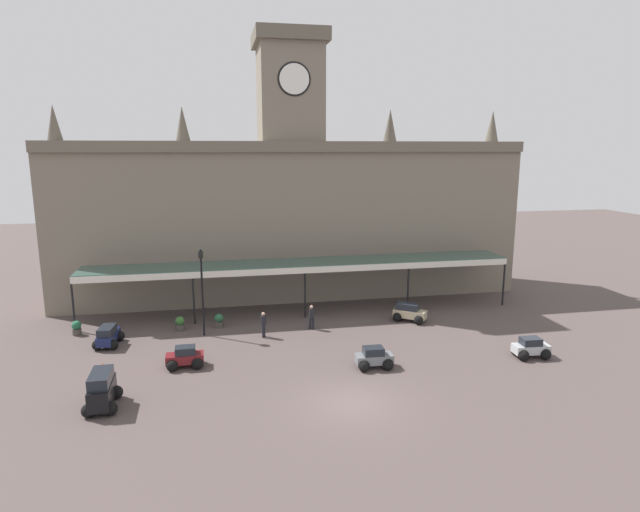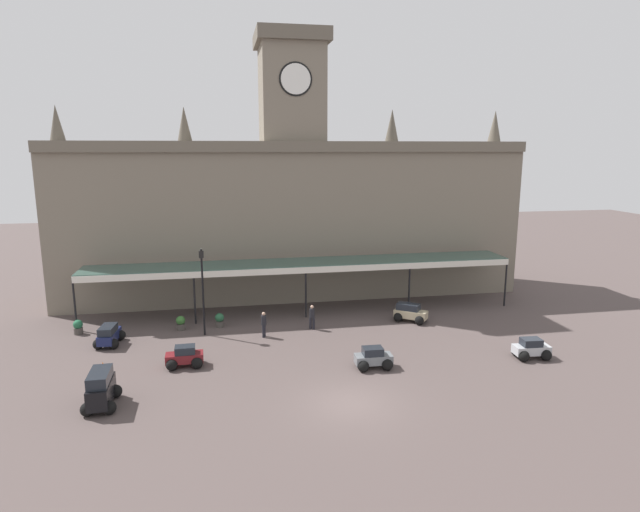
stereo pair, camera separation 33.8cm
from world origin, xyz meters
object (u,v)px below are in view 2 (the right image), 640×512
(car_black_van, at_px, (101,390))
(car_beige_estate, at_px, (410,314))
(car_maroon_sedan, at_px, (185,358))
(pedestrian_crossing_forecourt, at_px, (264,323))
(car_silver_sedan, at_px, (531,350))
(planter_near_kerb, at_px, (78,327))
(car_grey_sedan, at_px, (373,359))
(traffic_cone, at_px, (103,367))
(victorian_lamppost, at_px, (203,283))
(planter_by_canopy, at_px, (220,320))
(planter_forecourt_centre, at_px, (181,323))
(car_navy_estate, at_px, (109,336))
(pedestrian_beside_cars, at_px, (312,316))

(car_black_van, bearing_deg, car_beige_estate, 26.68)
(car_maroon_sedan, xyz_separation_m, pedestrian_crossing_forecourt, (4.72, 3.94, 0.41))
(car_silver_sedan, distance_m, planter_near_kerb, 28.36)
(car_grey_sedan, relative_size, planter_near_kerb, 2.16)
(car_black_van, height_order, traffic_cone, car_black_van)
(victorian_lamppost, bearing_deg, planter_by_canopy, 55.65)
(car_beige_estate, xyz_separation_m, planter_by_canopy, (-13.16, 1.25, -0.07))
(car_silver_sedan, bearing_deg, car_maroon_sedan, 172.96)
(car_silver_sedan, relative_size, planter_near_kerb, 2.19)
(car_beige_estate, bearing_deg, pedestrian_crossing_forecourt, -172.93)
(car_black_van, xyz_separation_m, planter_forecourt_centre, (2.91, 10.48, -0.32))
(planter_by_canopy, bearing_deg, car_beige_estate, -5.41)
(planter_by_canopy, bearing_deg, car_navy_estate, -162.00)
(victorian_lamppost, height_order, traffic_cone, victorian_lamppost)
(car_grey_sedan, relative_size, pedestrian_beside_cars, 1.24)
(planter_by_canopy, bearing_deg, car_maroon_sedan, -106.51)
(pedestrian_crossing_forecourt, xyz_separation_m, planter_forecourt_centre, (-5.37, 2.40, -0.42))
(car_beige_estate, distance_m, car_black_van, 20.85)
(car_beige_estate, bearing_deg, car_silver_sedan, -59.10)
(car_navy_estate, bearing_deg, planter_forecourt_centre, 26.26)
(car_maroon_sedan, xyz_separation_m, pedestrian_beside_cars, (8.03, 4.86, 0.41))
(car_maroon_sedan, relative_size, car_beige_estate, 0.86)
(car_black_van, bearing_deg, planter_by_canopy, 62.71)
(car_black_van, distance_m, pedestrian_crossing_forecourt, 11.57)
(pedestrian_crossing_forecourt, xyz_separation_m, victorian_lamppost, (-3.77, 1.12, 2.58))
(car_beige_estate, relative_size, car_black_van, 1.00)
(car_black_van, bearing_deg, car_grey_sedan, 8.35)
(car_navy_estate, distance_m, victorian_lamppost, 6.50)
(car_maroon_sedan, bearing_deg, pedestrian_beside_cars, 31.21)
(car_silver_sedan, bearing_deg, planter_near_kerb, 161.20)
(pedestrian_crossing_forecourt, bearing_deg, car_grey_sedan, -47.48)
(car_beige_estate, bearing_deg, car_maroon_sedan, -160.89)
(car_silver_sedan, relative_size, victorian_lamppost, 0.37)
(planter_forecourt_centre, bearing_deg, car_beige_estate, -4.06)
(car_maroon_sedan, relative_size, planter_forecourt_centre, 2.16)
(car_navy_estate, xyz_separation_m, victorian_lamppost, (5.75, 0.77, 2.93))
(car_black_van, distance_m, planter_by_canopy, 11.94)
(victorian_lamppost, distance_m, traffic_cone, 8.03)
(car_black_van, xyz_separation_m, victorian_lamppost, (4.51, 9.20, 2.68))
(car_maroon_sedan, distance_m, car_silver_sedan, 19.81)
(planter_near_kerb, bearing_deg, traffic_cone, -67.06)
(car_black_van, bearing_deg, pedestrian_crossing_forecourt, 44.30)
(car_silver_sedan, bearing_deg, planter_forecourt_centre, 156.64)
(car_beige_estate, height_order, traffic_cone, car_beige_estate)
(car_grey_sedan, xyz_separation_m, car_black_van, (-13.83, -2.03, 0.30))
(planter_near_kerb, relative_size, planter_by_canopy, 1.00)
(pedestrian_beside_cars, distance_m, planter_near_kerb, 15.33)
(car_silver_sedan, relative_size, traffic_cone, 3.22)
(car_beige_estate, distance_m, traffic_cone, 20.10)
(car_grey_sedan, bearing_deg, pedestrian_crossing_forecourt, 132.52)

